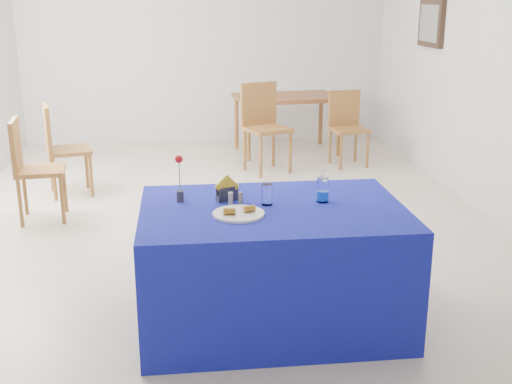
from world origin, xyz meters
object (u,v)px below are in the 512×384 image
Objects in this scene: plate at (239,214)px; blue_table at (272,265)px; chair_bg_right at (347,122)px; chair_bg_left at (263,121)px; chair_win_a at (30,163)px; water_bottle at (322,191)px; chair_win_b at (60,144)px; oak_table at (287,101)px.

blue_table is (0.22, 0.12, -0.39)m from plate.
blue_table is 4.15m from chair_bg_right.
chair_win_a is at bearing -168.40° from chair_bg_left.
chair_bg_left is (0.42, 3.71, 0.21)m from blue_table.
chair_win_a is (-2.23, 2.10, -0.29)m from water_bottle.
plate reaches higher than blue_table.
chair_bg_left is 2.33m from chair_win_b.
water_bottle is 0.23× the size of chair_win_b.
chair_bg_right is (1.69, 4.00, -0.25)m from plate.
chair_bg_right is at bearing -12.86° from chair_bg_left.
blue_table is at bearing -119.92° from chair_bg_right.
chair_bg_right is at bearing 73.20° from water_bottle.
chair_win_b is at bearing 121.08° from blue_table.
water_bottle is 0.24× the size of chair_bg_right.
water_bottle reaches higher than chair_win_a.
chair_bg_left reaches higher than oak_table.
water_bottle is at bearing 20.01° from plate.
blue_table is 1.78× the size of chair_bg_right.
chair_bg_left is (0.64, 3.83, -0.17)m from plate.
chair_win_b is (0.13, 0.77, 0.00)m from chair_win_a.
chair_bg_left is at bearing 88.40° from water_bottle.
chair_win_a is 1.00× the size of chair_win_b.
plate reaches higher than oak_table.
oak_table is 1.36× the size of chair_bg_left.
chair_win_b reaches higher than chair_bg_right.
oak_table is at bearing 77.26° from plate.
oak_table is at bearing 42.39° from chair_bg_left.
plate is 3.45m from chair_win_b.
water_bottle is at bearing 13.18° from blue_table.
water_bottle is 3.57m from chair_win_b.
chair_win_a is (-1.69, 2.29, -0.22)m from plate.
oak_table is at bearing -72.59° from chair_win_b.
blue_table is 1.69× the size of chair_win_b.
water_bottle is 0.23× the size of chair_win_a.
blue_table is at bearing -166.82° from water_bottle.
chair_win_a is 0.79m from chair_win_b.
blue_table is at bearing 28.96° from plate.
chair_bg_left is at bearing 80.50° from plate.
water_bottle is 4.54m from oak_table.
chair_bg_left is 2.79m from chair_win_a.
oak_table is 0.96m from chair_bg_right.
chair_bg_left is 1.09× the size of chair_win_a.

